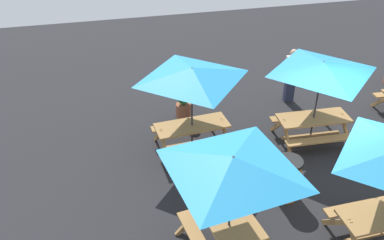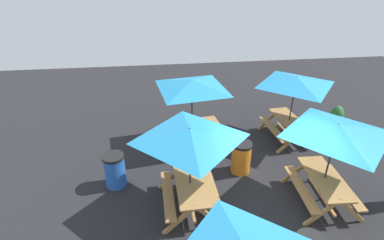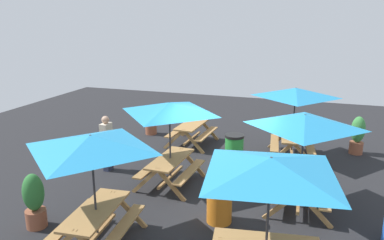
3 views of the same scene
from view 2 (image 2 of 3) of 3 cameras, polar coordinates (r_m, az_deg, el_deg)
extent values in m
plane|color=#232326|center=(8.19, 14.34, -15.78)|extent=(24.13, 24.13, 0.00)
cube|color=#A87A44|center=(10.74, 18.04, 0.02)|extent=(1.85, 0.85, 0.05)
cube|color=#A87A44|center=(11.14, 20.29, -1.02)|extent=(1.82, 0.41, 0.04)
cube|color=#A87A44|center=(10.63, 15.21, -1.65)|extent=(1.82, 0.41, 0.04)
cube|color=#A87A44|center=(10.53, 21.45, -3.54)|extent=(0.13, 0.80, 0.81)
cube|color=#A87A44|center=(10.17, 17.97, -4.07)|extent=(0.13, 0.80, 0.81)
cube|color=#A87A44|center=(11.67, 17.57, 0.37)|extent=(0.13, 0.80, 0.81)
cube|color=#A87A44|center=(11.35, 14.33, 0.02)|extent=(0.13, 0.80, 0.81)
cube|color=#A87A44|center=(10.98, 17.64, -2.37)|extent=(1.56, 0.20, 0.06)
cylinder|color=#2D2D33|center=(10.56, 18.37, 1.97)|extent=(0.04, 0.04, 2.30)
pyramid|color=#268CC6|center=(10.18, 19.22, 7.07)|extent=(2.16, 2.16, 0.28)
cube|color=#A87A44|center=(9.95, 0.00, -0.81)|extent=(0.96, 1.88, 0.05)
cube|color=#A87A44|center=(10.55, -0.80, -0.78)|extent=(0.52, 1.82, 0.04)
cube|color=#A87A44|center=(9.64, 0.88, -3.85)|extent=(0.52, 1.82, 0.04)
cube|color=#A87A44|center=(10.64, 3.52, -1.08)|extent=(0.80, 0.18, 0.81)
cube|color=#A87A44|center=(10.05, 4.86, -3.05)|extent=(0.80, 0.18, 0.81)
cube|color=#A87A44|center=(10.29, -4.74, -2.22)|extent=(0.80, 0.18, 0.81)
cube|color=#A87A44|center=(9.68, -3.88, -4.34)|extent=(0.80, 0.18, 0.81)
cube|color=#A87A44|center=(10.21, 0.00, -3.36)|extent=(0.30, 1.55, 0.06)
cylinder|color=#2D2D33|center=(9.75, 0.00, 1.29)|extent=(0.04, 0.04, 2.30)
pyramid|color=#268CC6|center=(9.34, 0.00, 6.82)|extent=(2.80, 2.80, 0.28)
cube|color=#A87A44|center=(8.34, 23.93, -10.08)|extent=(1.83, 0.78, 0.05)
cube|color=#A87A44|center=(8.77, 26.80, -11.15)|extent=(1.81, 0.34, 0.04)
cube|color=#A87A44|center=(8.28, 20.10, -12.10)|extent=(1.81, 0.34, 0.04)
cube|color=#A87A44|center=(8.24, 28.14, -15.06)|extent=(0.10, 0.80, 0.81)
cube|color=#A87A44|center=(7.90, 23.47, -15.93)|extent=(0.10, 0.80, 0.81)
cube|color=#A87A44|center=(9.25, 23.42, -8.72)|extent=(0.10, 0.80, 0.81)
cube|color=#A87A44|center=(8.94, 19.21, -9.20)|extent=(0.10, 0.80, 0.81)
cube|color=#A87A44|center=(8.65, 23.25, -12.81)|extent=(1.56, 0.14, 0.06)
cylinder|color=#2D2D33|center=(8.11, 24.50, -7.79)|extent=(0.04, 0.04, 2.30)
pyramid|color=#268CC6|center=(7.60, 26.00, -1.58)|extent=(2.09, 2.09, 0.28)
cube|color=#A87A44|center=(7.49, -0.36, -11.97)|extent=(1.82, 0.74, 0.05)
cube|color=#A87A44|center=(7.76, 3.77, -13.19)|extent=(1.81, 0.30, 0.04)
cube|color=#A87A44|center=(7.64, -4.57, -13.99)|extent=(1.81, 0.30, 0.04)
cube|color=#A87A44|center=(7.23, 3.58, -17.87)|extent=(0.08, 0.80, 0.81)
cube|color=#A87A44|center=(7.15, -2.47, -18.51)|extent=(0.08, 0.80, 0.81)
cube|color=#A87A44|center=(8.37, 1.38, -10.24)|extent=(0.08, 0.80, 0.81)
cube|color=#A87A44|center=(8.30, -3.68, -10.69)|extent=(0.08, 0.80, 0.81)
cube|color=#A87A44|center=(7.84, -0.35, -14.87)|extent=(1.56, 0.11, 0.06)
cylinder|color=#2D2D33|center=(7.23, -0.37, -9.50)|extent=(0.04, 0.04, 2.30)
pyramid|color=#268CC6|center=(6.66, -0.40, -2.62)|extent=(2.05, 2.05, 0.28)
cylinder|color=orange|center=(8.92, 9.30, -7.25)|extent=(0.56, 0.56, 0.90)
cylinder|color=black|center=(8.65, 9.55, -4.61)|extent=(0.59, 0.59, 0.08)
cylinder|color=blue|center=(8.58, -14.43, -9.48)|extent=(0.56, 0.56, 0.90)
cylinder|color=black|center=(8.30, -14.84, -6.80)|extent=(0.59, 0.59, 0.08)
cylinder|color=#935138|center=(11.63, 25.17, -2.19)|extent=(0.44, 0.44, 0.40)
ellipsoid|color=#2D7233|center=(11.36, 25.80, 0.50)|extent=(0.45, 0.45, 0.84)
camera|label=1|loc=(11.33, -32.74, 29.17)|focal=40.00mm
camera|label=3|loc=(14.27, -5.34, 23.50)|focal=35.00mm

